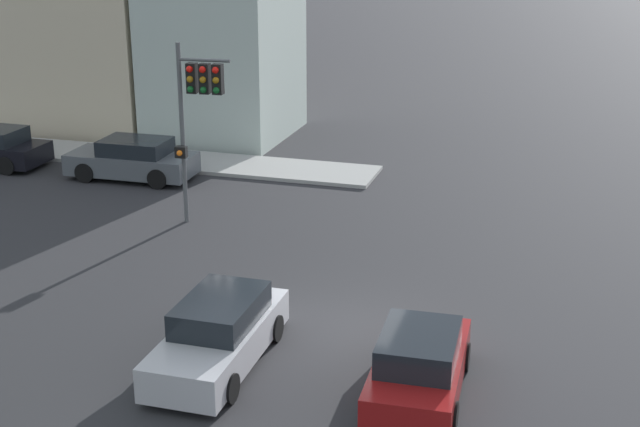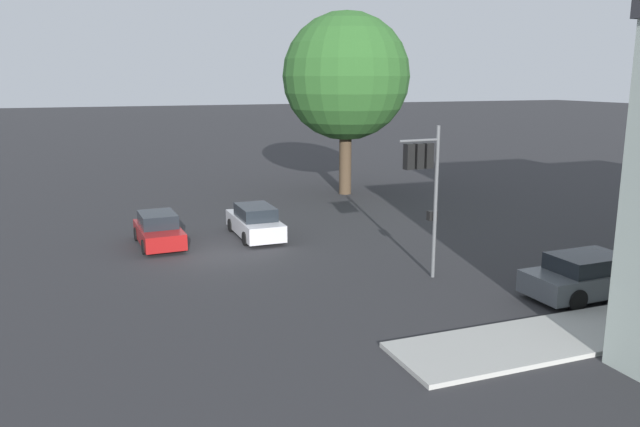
# 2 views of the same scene
# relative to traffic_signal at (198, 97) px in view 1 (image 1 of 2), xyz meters

# --- Properties ---
(ground_plane) EXTENTS (300.00, 300.00, 0.00)m
(ground_plane) POSITION_rel_traffic_signal_xyz_m (-5.95, -6.26, -4.02)
(ground_plane) COLOR #28282B
(traffic_signal) EXTENTS (0.66, 1.77, 5.61)m
(traffic_signal) POSITION_rel_traffic_signal_xyz_m (0.00, 0.00, 0.00)
(traffic_signal) COLOR #515456
(traffic_signal) RESTS_ON ground_plane
(crossing_car_0) EXTENTS (4.49, 1.84, 1.50)m
(crossing_car_0) POSITION_rel_traffic_signal_xyz_m (-8.23, -4.02, -3.32)
(crossing_car_0) COLOR #B7B7BC
(crossing_car_0) RESTS_ON ground_plane
(crossing_car_1) EXTENTS (4.01, 1.95, 1.44)m
(crossing_car_1) POSITION_rel_traffic_signal_xyz_m (-8.30, -8.39, -3.35)
(crossing_car_1) COLOR maroon
(crossing_car_1) RESTS_ON ground_plane
(parked_car_0) EXTENTS (2.09, 4.62, 1.48)m
(parked_car_0) POSITION_rel_traffic_signal_xyz_m (3.73, 4.38, -3.31)
(parked_car_0) COLOR #4C5156
(parked_car_0) RESTS_ON ground_plane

